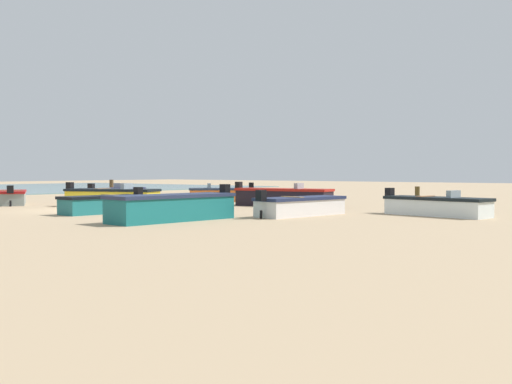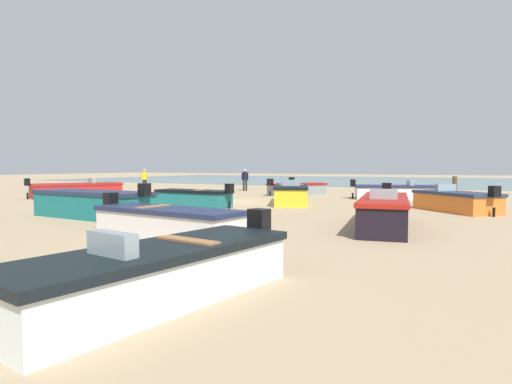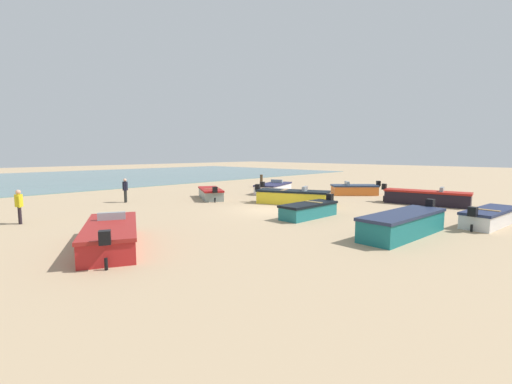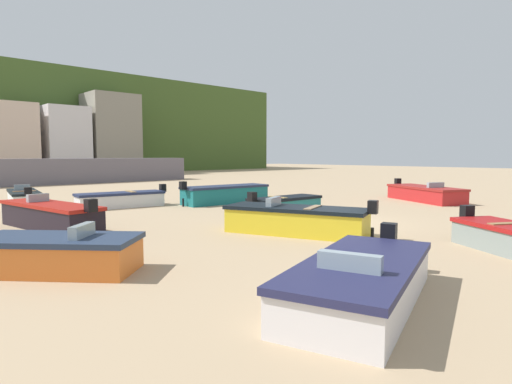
% 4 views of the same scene
% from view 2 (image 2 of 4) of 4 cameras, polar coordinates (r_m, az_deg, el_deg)
% --- Properties ---
extents(ground_plane, '(160.00, 160.00, 0.00)m').
position_cam_2_polar(ground_plane, '(21.76, -2.92, -1.36)').
color(ground_plane, tan).
extents(tidal_water, '(80.00, 36.00, 0.06)m').
position_cam_2_polar(tidal_water, '(55.88, 15.85, 1.45)').
color(tidal_water, slate).
rests_on(tidal_water, ground).
extents(boat_yellow_0, '(3.15, 4.92, 1.22)m').
position_cam_2_polar(boat_yellow_0, '(21.04, 4.67, -0.26)').
color(boat_yellow_0, yellow).
rests_on(boat_yellow_0, ground).
extents(boat_red_1, '(3.75, 5.17, 1.15)m').
position_cam_2_polar(boat_red_1, '(27.28, -22.62, 0.25)').
color(boat_red_1, '#B22021').
rests_on(boat_red_1, ground).
extents(boat_white_2, '(4.54, 1.80, 1.07)m').
position_cam_2_polar(boat_white_2, '(11.24, -11.76, -3.92)').
color(boat_white_2, silver).
rests_on(boat_white_2, ground).
extents(boat_orange_3, '(3.54, 3.62, 1.11)m').
position_cam_2_polar(boat_orange_3, '(18.93, 24.93, -1.13)').
color(boat_orange_3, orange).
rests_on(boat_orange_3, ground).
extents(boat_teal_4, '(3.84, 1.36, 1.07)m').
position_cam_2_polar(boat_teal_4, '(19.46, -8.19, -0.80)').
color(boat_teal_4, '#1E6E71').
rests_on(boat_teal_4, ground).
extents(boat_grey_5, '(3.14, 4.00, 1.06)m').
position_cam_2_polar(boat_grey_5, '(27.29, 5.42, 0.40)').
color(boat_grey_5, gray).
rests_on(boat_grey_5, ground).
extents(boat_teal_6, '(5.20, 1.84, 1.27)m').
position_cam_2_polar(boat_teal_6, '(16.13, -20.82, -1.52)').
color(boat_teal_6, '#186B6D').
rests_on(boat_teal_6, ground).
extents(boat_white_7, '(4.74, 3.09, 1.09)m').
position_cam_2_polar(boat_white_7, '(24.93, 17.99, -0.00)').
color(boat_white_7, silver).
rests_on(boat_white_7, ground).
extents(boat_black_8, '(2.06, 5.37, 1.23)m').
position_cam_2_polar(boat_black_8, '(13.23, 16.60, -2.54)').
color(boat_black_8, black).
rests_on(boat_black_8, ground).
extents(boat_white_9, '(1.98, 4.56, 1.07)m').
position_cam_2_polar(boat_white_9, '(5.95, -12.49, -10.42)').
color(boat_white_9, white).
rests_on(boat_white_9, ground).
extents(mooring_post_mid_beach, '(0.27, 0.27, 1.21)m').
position_cam_2_polar(mooring_post_mid_beach, '(28.60, 24.80, 0.69)').
color(mooring_post_mid_beach, '#493723').
rests_on(mooring_post_mid_beach, ground).
extents(beach_walker_foreground, '(0.48, 0.48, 1.62)m').
position_cam_2_polar(beach_walker_foreground, '(31.88, -1.47, 1.87)').
color(beach_walker_foreground, black).
rests_on(beach_walker_foreground, ground).
extents(beach_walker_distant, '(0.39, 0.54, 1.62)m').
position_cam_2_polar(beach_walker_distant, '(33.11, -14.55, 1.82)').
color(beach_walker_distant, black).
rests_on(beach_walker_distant, ground).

